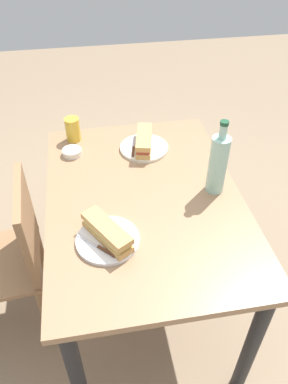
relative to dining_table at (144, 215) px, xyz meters
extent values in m
plane|color=#8C755B|center=(0.00, 0.00, -0.64)|extent=(8.00, 8.00, 0.00)
cube|color=#997251|center=(0.00, 0.00, 0.10)|extent=(1.16, 0.82, 0.03)
cylinder|color=#262628|center=(-0.52, -0.35, -0.28)|extent=(0.06, 0.06, 0.73)
cylinder|color=#262628|center=(0.52, -0.35, -0.28)|extent=(0.06, 0.06, 0.73)
cylinder|color=#262628|center=(-0.52, 0.35, -0.28)|extent=(0.06, 0.06, 0.73)
cylinder|color=#262628|center=(0.52, 0.35, -0.28)|extent=(0.06, 0.06, 0.73)
cube|color=#936B47|center=(0.01, 0.50, 0.01)|extent=(0.38, 0.06, 0.40)
cylinder|color=#936B47|center=(0.19, 0.52, -0.43)|extent=(0.04, 0.04, 0.44)
cylinder|color=#936B47|center=(-0.17, 0.50, -0.43)|extent=(0.04, 0.04, 0.44)
cylinder|color=silver|center=(0.34, -0.06, 0.13)|extent=(0.24, 0.24, 0.01)
cube|color=tan|center=(0.34, -0.06, 0.15)|extent=(0.24, 0.12, 0.02)
cube|color=#B74C3D|center=(0.34, -0.06, 0.17)|extent=(0.22, 0.11, 0.02)
cube|color=tan|center=(0.34, -0.06, 0.19)|extent=(0.24, 0.12, 0.02)
cube|color=silver|center=(0.39, -0.02, 0.14)|extent=(0.10, 0.03, 0.00)
cube|color=#59331E|center=(0.30, 0.00, 0.14)|extent=(0.08, 0.03, 0.01)
cylinder|color=white|center=(-0.23, 0.18, 0.13)|extent=(0.24, 0.24, 0.01)
cube|color=tan|center=(-0.23, 0.18, 0.15)|extent=(0.23, 0.18, 0.02)
cube|color=#DBC66B|center=(-0.23, 0.18, 0.17)|extent=(0.21, 0.16, 0.02)
cube|color=tan|center=(-0.23, 0.18, 0.19)|extent=(0.23, 0.18, 0.02)
cube|color=silver|center=(-0.23, 0.25, 0.14)|extent=(0.08, 0.08, 0.00)
cube|color=#59331E|center=(-0.29, 0.19, 0.14)|extent=(0.06, 0.06, 0.01)
cylinder|color=#99C6B7|center=(-0.01, -0.30, 0.25)|extent=(0.08, 0.08, 0.26)
cylinder|color=#99C6B7|center=(-0.01, -0.30, 0.41)|extent=(0.03, 0.03, 0.06)
cylinder|color=#19472D|center=(-0.01, -0.30, 0.44)|extent=(0.03, 0.03, 0.02)
cylinder|color=gold|center=(0.49, 0.28, 0.18)|extent=(0.07, 0.07, 0.12)
cylinder|color=silver|center=(0.35, 0.29, 0.13)|extent=(0.09, 0.09, 0.03)
camera|label=1|loc=(-1.16, 0.20, 1.16)|focal=34.68mm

